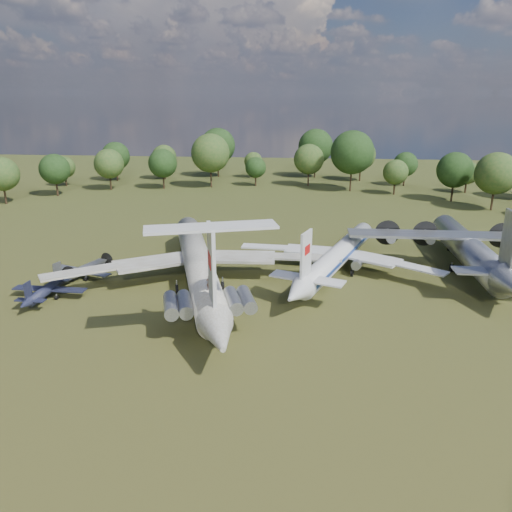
# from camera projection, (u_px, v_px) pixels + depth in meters

# --- Properties ---
(ground) EXTENTS (300.00, 300.00, 0.00)m
(ground) POSITION_uv_depth(u_px,v_px,m) (221.00, 279.00, 76.04)
(ground) COLOR #213C14
(ground) RESTS_ON ground
(il62_airliner) EXTENTS (57.86, 66.48, 5.52)m
(il62_airliner) POSITION_uv_depth(u_px,v_px,m) (198.00, 268.00, 72.26)
(il62_airliner) COLOR silver
(il62_airliner) RESTS_ON ground
(tu104_jet) EXTENTS (45.74, 52.25, 4.37)m
(tu104_jet) POSITION_uv_depth(u_px,v_px,m) (338.00, 259.00, 78.27)
(tu104_jet) COLOR silver
(tu104_jet) RESTS_ON ground
(an12_transport) EXTENTS (38.05, 42.46, 5.55)m
(an12_transport) POSITION_uv_depth(u_px,v_px,m) (468.00, 253.00, 78.96)
(an12_transport) COLOR #AAACB2
(an12_transport) RESTS_ON ground
(small_prop_west) EXTENTS (10.61, 14.22, 2.04)m
(small_prop_west) POSITION_uv_depth(u_px,v_px,m) (48.00, 291.00, 68.39)
(small_prop_west) COLOR #151A30
(small_prop_west) RESTS_ON ground
(small_prop_northwest) EXTENTS (13.80, 16.02, 1.98)m
(small_prop_northwest) POSITION_uv_depth(u_px,v_px,m) (81.00, 273.00, 75.52)
(small_prop_northwest) COLOR #A5A8AD
(small_prop_northwest) RESTS_ON ground
(person_on_il62) EXTENTS (0.69, 0.50, 1.75)m
(person_on_il62) POSITION_uv_depth(u_px,v_px,m) (209.00, 283.00, 56.73)
(person_on_il62) COLOR #875D44
(person_on_il62) RESTS_ON il62_airliner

